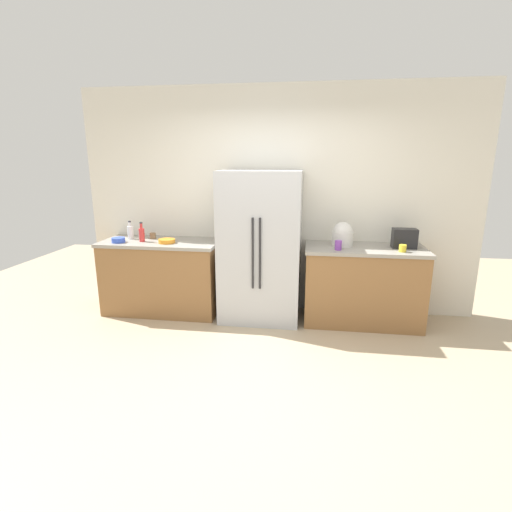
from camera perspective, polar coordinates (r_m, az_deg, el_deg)
The scene contains 14 objects.
ground_plane at distance 3.58m, azimuth -0.08°, elevation -17.80°, with size 9.78×9.78×0.00m, color tan.
kitchen_back_panel at distance 4.86m, azimuth 3.03°, elevation 8.05°, with size 4.89×0.10×2.76m, color silver.
counter_left at distance 5.01m, azimuth -13.66°, elevation -2.91°, with size 1.45×0.67×0.91m.
counter_right at distance 4.70m, azimuth 15.53°, elevation -4.15°, with size 1.36×0.67×0.91m.
refrigerator at distance 4.55m, azimuth 0.68°, elevation 1.37°, with size 0.94×0.71×1.77m.
toaster at distance 4.67m, azimuth 21.13°, elevation 2.46°, with size 0.26×0.16×0.22m, color black.
rice_cooker at distance 4.58m, azimuth 12.71°, elevation 3.07°, with size 0.25×0.25×0.28m.
bottle_a at distance 5.11m, azimuth -18.12°, elevation 3.42°, with size 0.07×0.07×0.23m.
bottle_b at distance 4.90m, azimuth -16.58°, elevation 3.15°, with size 0.07×0.07×0.24m.
cup_a at distance 5.04m, azimuth -15.04°, elevation 2.91°, with size 0.08×0.08×0.08m, color brown.
cup_b at distance 4.47m, azimuth 20.91°, elevation 1.08°, with size 0.08×0.08×0.08m, color yellow.
cup_c at distance 4.36m, azimuth 12.10°, elevation 1.57°, with size 0.08×0.08×0.11m, color purple.
bowl_a at distance 4.95m, azimuth -19.72°, elevation 2.24°, with size 0.16×0.16×0.06m, color blue.
bowl_b at distance 4.75m, azimuth -13.08°, elevation 2.19°, with size 0.20×0.20×0.05m, color orange.
Camera 1 is at (0.44, -3.00, 1.90)m, focal length 26.99 mm.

